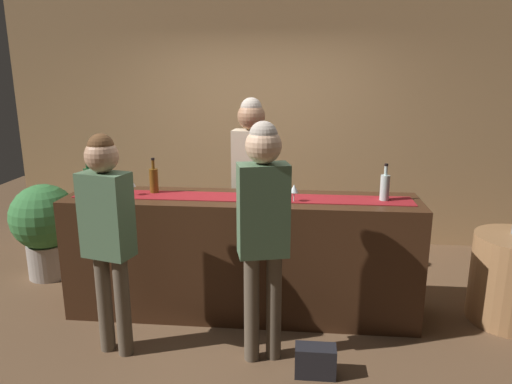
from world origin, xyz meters
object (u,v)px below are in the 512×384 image
(wine_glass_mid_counter, at_px, (132,183))
(wine_glass_far_end, at_px, (294,189))
(bartender, at_px, (251,170))
(wine_bottle_green, at_px, (89,180))
(wine_glass_near_customer, at_px, (263,189))
(customer_browsing, at_px, (107,224))
(wine_bottle_clear, at_px, (385,187))
(potted_plant_tall, at_px, (45,224))
(handbag, at_px, (315,361))
(customer_sipping, at_px, (263,218))
(wine_bottle_amber, at_px, (154,180))

(wine_glass_mid_counter, xyz_separation_m, wine_glass_far_end, (1.35, -0.07, 0.00))
(bartender, bearing_deg, wine_glass_mid_counter, 38.65)
(wine_bottle_green, xyz_separation_m, wine_glass_near_customer, (1.50, -0.15, -0.01))
(wine_glass_far_end, bearing_deg, wine_glass_mid_counter, 177.17)
(bartender, xyz_separation_m, customer_browsing, (-0.88, -1.28, -0.13))
(wine_glass_mid_counter, bearing_deg, wine_glass_far_end, -2.83)
(wine_bottle_green, bearing_deg, wine_glass_mid_counter, -9.68)
(customer_browsing, bearing_deg, bartender, 70.77)
(wine_bottle_clear, xyz_separation_m, potted_plant_tall, (-3.20, 0.53, -0.59))
(bartender, bearing_deg, wine_glass_far_end, 126.89)
(wine_bottle_green, xyz_separation_m, handbag, (1.93, -0.89, -1.03))
(bartender, distance_m, customer_sipping, 1.28)
(wine_bottle_clear, distance_m, bartender, 1.26)
(wine_glass_near_customer, height_order, bartender, bartender)
(potted_plant_tall, bearing_deg, wine_glass_mid_counter, -26.71)
(wine_glass_far_end, xyz_separation_m, customer_sipping, (-0.20, -0.58, -0.06))
(wine_glass_mid_counter, bearing_deg, handbag, -28.30)
(wine_bottle_clear, bearing_deg, bartender, 153.33)
(wine_glass_far_end, height_order, bartender, bartender)
(wine_glass_far_end, bearing_deg, potted_plant_tall, 165.59)
(wine_bottle_green, xyz_separation_m, customer_browsing, (0.46, -0.74, -0.14))
(wine_bottle_amber, distance_m, customer_browsing, 0.79)
(wine_glass_near_customer, bearing_deg, customer_browsing, -150.69)
(wine_bottle_clear, height_order, potted_plant_tall, wine_bottle_clear)
(wine_glass_near_customer, height_order, potted_plant_tall, wine_glass_near_customer)
(wine_glass_mid_counter, relative_size, customer_sipping, 0.08)
(wine_bottle_amber, height_order, wine_glass_near_customer, wine_bottle_amber)
(wine_bottle_amber, height_order, handbag, wine_bottle_amber)
(handbag, bearing_deg, customer_browsing, 174.09)
(potted_plant_tall, bearing_deg, wine_glass_far_end, -14.41)
(wine_glass_far_end, distance_m, bartender, 0.79)
(customer_browsing, bearing_deg, wine_bottle_clear, 34.79)
(wine_glass_mid_counter, bearing_deg, bartender, 33.06)
(wine_glass_mid_counter, xyz_separation_m, handbag, (1.53, -0.82, -1.02))
(wine_bottle_clear, height_order, wine_glass_mid_counter, wine_bottle_clear)
(bartender, height_order, potted_plant_tall, bartender)
(wine_glass_near_customer, relative_size, wine_glass_mid_counter, 1.00)
(wine_bottle_amber, height_order, wine_glass_far_end, wine_bottle_amber)
(wine_glass_mid_counter, height_order, bartender, bartender)
(wine_glass_mid_counter, relative_size, customer_browsing, 0.09)
(wine_bottle_clear, xyz_separation_m, wine_glass_mid_counter, (-2.06, -0.04, -0.01))
(wine_glass_near_customer, distance_m, bartender, 0.71)
(wine_bottle_amber, xyz_separation_m, customer_browsing, (-0.10, -0.78, -0.14))
(wine_bottle_amber, xyz_separation_m, customer_sipping, (0.99, -0.75, -0.07))
(wine_bottle_green, height_order, wine_glass_mid_counter, wine_bottle_green)
(wine_glass_far_end, relative_size, handbag, 0.51)
(wine_glass_far_end, height_order, customer_sipping, customer_sipping)
(handbag, bearing_deg, wine_glass_far_end, 103.45)
(wine_glass_mid_counter, xyz_separation_m, potted_plant_tall, (-1.13, 0.57, -0.58))
(wine_glass_far_end, relative_size, bartender, 0.08)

